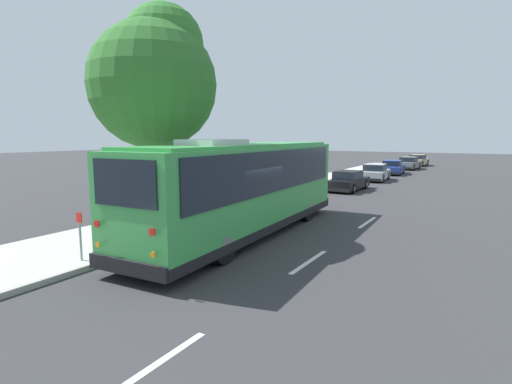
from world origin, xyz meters
TOP-DOWN VIEW (x-y plane):
  - ground_plane at (0.00, 0.00)m, footprint 160.00×160.00m
  - sidewalk_slab at (0.00, 3.75)m, footprint 80.00×3.92m
  - curb_strip at (0.00, 1.72)m, footprint 80.00×0.14m
  - shuttle_bus at (0.85, 0.16)m, footprint 11.50×3.16m
  - parked_sedan_black at (14.25, 0.77)m, footprint 4.33×1.75m
  - parked_sedan_silver at (20.92, 0.75)m, footprint 4.27×2.00m
  - parked_sedan_blue at (27.25, 0.76)m, footprint 4.78×2.05m
  - parked_sedan_gray at (33.70, 0.47)m, footprint 4.53×1.91m
  - parked_sedan_tan at (39.38, 0.48)m, footprint 4.45×2.05m
  - street_tree at (-0.66, 2.84)m, footprint 4.32×4.32m
  - sign_post_near at (-4.32, 2.19)m, footprint 0.06×0.22m
  - sign_post_far at (-2.59, 2.19)m, footprint 0.06×0.06m
  - fire_hydrant at (8.00, 2.05)m, footprint 0.22×0.22m
  - lane_stripe_behind at (-6.84, -3.01)m, footprint 2.40×0.14m
  - lane_stripe_mid at (-0.84, -3.01)m, footprint 2.40×0.14m
  - lane_stripe_ahead at (5.16, -3.01)m, footprint 2.40×0.14m

SIDE VIEW (x-z plane):
  - ground_plane at x=0.00m, z-range 0.00..0.00m
  - lane_stripe_behind at x=-6.84m, z-range 0.00..0.01m
  - lane_stripe_mid at x=-0.84m, z-range 0.00..0.01m
  - lane_stripe_ahead at x=5.16m, z-range 0.00..0.01m
  - sidewalk_slab at x=0.00m, z-range 0.00..0.15m
  - curb_strip at x=0.00m, z-range 0.00..0.15m
  - fire_hydrant at x=8.00m, z-range 0.15..0.96m
  - parked_sedan_black at x=14.25m, z-range -0.05..1.22m
  - parked_sedan_blue at x=27.25m, z-range -0.05..1.24m
  - parked_sedan_silver at x=20.92m, z-range -0.05..1.27m
  - parked_sedan_gray at x=33.70m, z-range -0.05..1.27m
  - parked_sedan_tan at x=39.38m, z-range -0.05..1.29m
  - sign_post_far at x=-2.59m, z-range 0.15..1.30m
  - sign_post_near at x=-4.32m, z-range 0.17..1.50m
  - shuttle_bus at x=0.85m, z-range 0.13..3.54m
  - street_tree at x=-0.66m, z-range 1.56..9.44m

